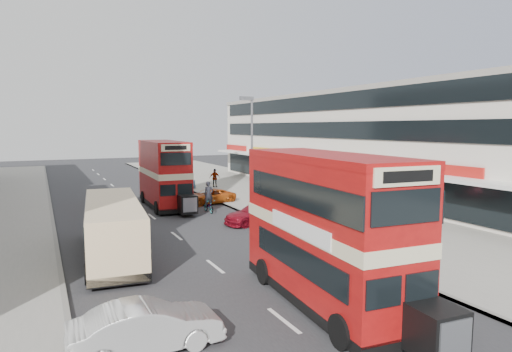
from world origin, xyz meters
TOP-DOWN VIEW (x-y plane):
  - ground at (0.00, 0.00)m, footprint 160.00×160.00m
  - road_surface at (0.00, 20.00)m, footprint 12.00×90.00m
  - pavement_right at (12.00, 20.00)m, footprint 12.00×90.00m
  - kerb_left at (-6.10, 20.00)m, footprint 0.20×90.00m
  - kerb_right at (6.10, 20.00)m, footprint 0.20×90.00m
  - commercial_row at (19.95, 22.00)m, footprint 9.90×46.20m
  - street_lamp at (6.52, 18.00)m, footprint 1.00×0.20m
  - bus_main at (1.95, 2.55)m, footprint 3.10×9.24m
  - bus_second at (1.74, 23.21)m, footprint 2.66×8.86m
  - coach at (-3.72, 11.48)m, footprint 3.26×9.42m
  - car_left_front at (-4.26, 2.00)m, footprint 4.10×1.46m
  - car_right_a at (5.49, 14.92)m, footprint 4.59×2.30m
  - car_right_b at (5.21, 23.00)m, footprint 4.38×2.34m
  - car_right_c at (4.84, 31.38)m, footprint 4.03×1.97m
  - pedestrian_near at (8.33, 12.21)m, footprint 0.84×0.80m
  - pedestrian_far at (8.74, 30.96)m, footprint 1.09×0.51m
  - cyclist at (4.01, 19.71)m, footprint 0.68×1.74m

SIDE VIEW (x-z plane):
  - ground at x=0.00m, z-range 0.00..0.00m
  - road_surface at x=0.00m, z-range 0.00..0.01m
  - pavement_right at x=12.00m, z-range 0.00..0.15m
  - kerb_left at x=-6.10m, z-range -0.01..0.15m
  - kerb_right at x=6.10m, z-range -0.01..0.15m
  - car_right_b at x=5.21m, z-range 0.00..1.17m
  - car_right_a at x=5.49m, z-range 0.00..1.28m
  - car_right_c at x=4.84m, z-range 0.00..1.32m
  - car_left_front at x=-4.26m, z-range 0.00..1.35m
  - cyclist at x=4.01m, z-range -0.34..1.88m
  - pedestrian_far at x=8.74m, z-range 0.15..1.96m
  - pedestrian_near at x=8.33m, z-range 0.15..2.03m
  - coach at x=-3.72m, z-range 0.22..2.67m
  - bus_second at x=1.74m, z-range 0.13..4.97m
  - bus_main at x=1.95m, z-range 0.13..5.14m
  - commercial_row at x=19.95m, z-range 0.05..9.35m
  - street_lamp at x=6.52m, z-range 0.72..8.85m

